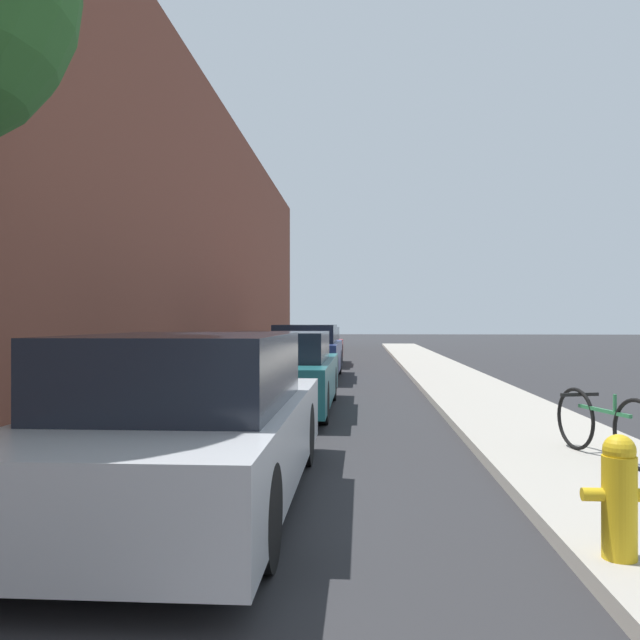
% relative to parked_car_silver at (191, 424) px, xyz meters
% --- Properties ---
extents(ground_plane, '(120.00, 120.00, 0.00)m').
position_rel_parked_car_silver_xyz_m(ground_plane, '(0.81, 8.99, -0.67)').
color(ground_plane, '#28282B').
extents(sidewalk_left, '(2.00, 52.00, 0.12)m').
position_rel_parked_car_silver_xyz_m(sidewalk_left, '(-2.09, 8.99, -0.61)').
color(sidewalk_left, '#9E998E').
rests_on(sidewalk_left, ground).
extents(sidewalk_right, '(2.00, 52.00, 0.12)m').
position_rel_parked_car_silver_xyz_m(sidewalk_right, '(3.71, 8.99, -0.61)').
color(sidewalk_right, '#9E998E').
rests_on(sidewalk_right, ground).
extents(building_facade_left, '(0.70, 52.00, 8.62)m').
position_rel_parked_car_silver_xyz_m(building_facade_left, '(-3.44, 8.99, 3.64)').
color(building_facade_left, brown).
rests_on(building_facade_left, ground).
extents(parked_car_silver, '(1.81, 4.63, 1.42)m').
position_rel_parked_car_silver_xyz_m(parked_car_silver, '(0.00, 0.00, 0.00)').
color(parked_car_silver, black).
rests_on(parked_car_silver, ground).
extents(parked_car_teal, '(1.83, 4.58, 1.34)m').
position_rel_parked_car_silver_xyz_m(parked_car_teal, '(0.02, 5.57, -0.02)').
color(parked_car_teal, black).
rests_on(parked_car_teal, ground).
extents(parked_car_navy, '(1.75, 4.45, 1.43)m').
position_rel_parked_car_silver_xyz_m(parked_car_navy, '(-0.03, 11.65, 0.02)').
color(parked_car_navy, black).
rests_on(parked_car_navy, ground).
extents(parked_car_red, '(1.73, 4.30, 1.32)m').
position_rel_parked_car_silver_xyz_m(parked_car_red, '(-0.14, 16.97, -0.03)').
color(parked_car_red, black).
rests_on(parked_car_red, ground).
extents(fire_hydrant, '(0.43, 0.20, 0.74)m').
position_rel_parked_car_silver_xyz_m(fire_hydrant, '(2.95, -1.37, -0.17)').
color(fire_hydrant, gold).
rests_on(fire_hydrant, sidewalk_right).
extents(bicycle, '(0.56, 1.62, 0.68)m').
position_rel_parked_car_silver_xyz_m(bicycle, '(3.88, 1.44, -0.20)').
color(bicycle, black).
rests_on(bicycle, sidewalk_right).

